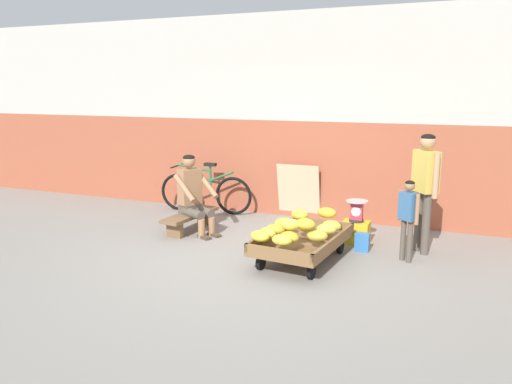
# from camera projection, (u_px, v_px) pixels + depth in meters

# --- Properties ---
(ground_plane) EXTENTS (80.00, 80.00, 0.00)m
(ground_plane) POSITION_uv_depth(u_px,v_px,m) (237.00, 264.00, 6.04)
(ground_plane) COLOR gray
(back_wall) EXTENTS (16.00, 0.30, 3.25)m
(back_wall) POSITION_uv_depth(u_px,v_px,m) (304.00, 117.00, 8.08)
(back_wall) COLOR #A35138
(back_wall) RESTS_ON ground
(banana_cart) EXTENTS (0.97, 1.51, 0.36)m
(banana_cart) POSITION_uv_depth(u_px,v_px,m) (303.00, 242.00, 6.12)
(banana_cart) COLOR brown
(banana_cart) RESTS_ON ground
(banana_pile) EXTENTS (0.92, 1.10, 0.26)m
(banana_pile) POSITION_uv_depth(u_px,v_px,m) (298.00, 228.00, 5.94)
(banana_pile) COLOR gold
(banana_pile) RESTS_ON banana_cart
(low_bench) EXTENTS (0.40, 1.12, 0.27)m
(low_bench) POSITION_uv_depth(u_px,v_px,m) (190.00, 218.00, 7.43)
(low_bench) COLOR brown
(low_bench) RESTS_ON ground
(vendor_seated) EXTENTS (0.74, 0.63, 1.14)m
(vendor_seated) POSITION_uv_depth(u_px,v_px,m) (193.00, 194.00, 7.29)
(vendor_seated) COLOR #9E704C
(vendor_seated) RESTS_ON ground
(plastic_crate) EXTENTS (0.36, 0.28, 0.30)m
(plastic_crate) POSITION_uv_depth(u_px,v_px,m) (356.00, 232.00, 6.87)
(plastic_crate) COLOR gold
(plastic_crate) RESTS_ON ground
(weighing_scale) EXTENTS (0.30, 0.30, 0.29)m
(weighing_scale) POSITION_uv_depth(u_px,v_px,m) (357.00, 211.00, 6.80)
(weighing_scale) COLOR #28282D
(weighing_scale) RESTS_ON plastic_crate
(bicycle_near_left) EXTENTS (1.66, 0.48, 0.86)m
(bicycle_near_left) POSITION_uv_depth(u_px,v_px,m) (205.00, 192.00, 8.51)
(bicycle_near_left) COLOR black
(bicycle_near_left) RESTS_ON ground
(sign_board) EXTENTS (0.70, 0.20, 0.89)m
(sign_board) POSITION_uv_depth(u_px,v_px,m) (298.00, 191.00, 8.13)
(sign_board) COLOR #C6B289
(sign_board) RESTS_ON ground
(customer_adult) EXTENTS (0.36, 0.40, 1.53)m
(customer_adult) POSITION_uv_depth(u_px,v_px,m) (425.00, 180.00, 6.30)
(customer_adult) COLOR brown
(customer_adult) RESTS_ON ground
(customer_child) EXTENTS (0.27, 0.23, 1.01)m
(customer_child) POSITION_uv_depth(u_px,v_px,m) (408.00, 212.00, 6.03)
(customer_child) COLOR brown
(customer_child) RESTS_ON ground
(shopping_bag) EXTENTS (0.18, 0.12, 0.24)m
(shopping_bag) POSITION_uv_depth(u_px,v_px,m) (362.00, 242.00, 6.51)
(shopping_bag) COLOR #3370B7
(shopping_bag) RESTS_ON ground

